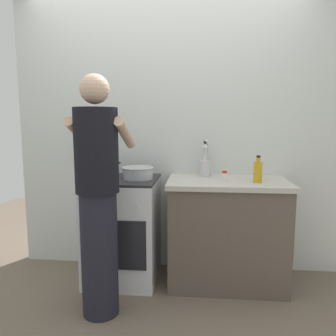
{
  "coord_description": "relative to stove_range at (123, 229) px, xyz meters",
  "views": [
    {
      "loc": [
        0.31,
        -2.62,
        1.39
      ],
      "look_at": [
        0.05,
        0.12,
        1.0
      ],
      "focal_mm": 35.71,
      "sensor_mm": 36.0,
      "label": 1
    }
  ],
  "objects": [
    {
      "name": "pot",
      "position": [
        -0.14,
        0.01,
        0.52
      ],
      "size": [
        0.25,
        0.19,
        0.14
      ],
      "color": "#38383D",
      "rests_on": "stove_range"
    },
    {
      "name": "oil_bottle",
      "position": [
        1.13,
        -0.08,
        0.54
      ],
      "size": [
        0.07,
        0.07,
        0.22
      ],
      "color": "gold",
      "rests_on": "countertop"
    },
    {
      "name": "ground",
      "position": [
        0.35,
        -0.15,
        -0.45
      ],
      "size": [
        6.0,
        6.0,
        0.0
      ],
      "primitive_type": "plane",
      "color": "#6B5B4C"
    },
    {
      "name": "utensil_crock",
      "position": [
        0.71,
        0.18,
        0.55
      ],
      "size": [
        0.1,
        0.1,
        0.33
      ],
      "color": "silver",
      "rests_on": "countertop"
    },
    {
      "name": "person",
      "position": [
        -0.04,
        -0.55,
        0.41
      ],
      "size": [
        0.41,
        0.5,
        1.7
      ],
      "color": "black",
      "rests_on": "ground"
    },
    {
      "name": "spice_bottle",
      "position": [
        0.87,
        -0.05,
        0.49
      ],
      "size": [
        0.04,
        0.04,
        0.09
      ],
      "color": "silver",
      "rests_on": "countertop"
    },
    {
      "name": "countertop",
      "position": [
        0.9,
        0.0,
        0.0
      ],
      "size": [
        1.0,
        0.6,
        0.9
      ],
      "color": "brown",
      "rests_on": "ground"
    },
    {
      "name": "back_wall",
      "position": [
        0.55,
        0.35,
        0.8
      ],
      "size": [
        3.2,
        0.1,
        2.5
      ],
      "color": "silver",
      "rests_on": "ground"
    },
    {
      "name": "stove_range",
      "position": [
        0.0,
        0.0,
        0.0
      ],
      "size": [
        0.6,
        0.62,
        0.9
      ],
      "color": "silver",
      "rests_on": "ground"
    },
    {
      "name": "mixing_bowl",
      "position": [
        0.14,
        -0.0,
        0.51
      ],
      "size": [
        0.27,
        0.27,
        0.1
      ],
      "color": "#B7B7BC",
      "rests_on": "stove_range"
    }
  ]
}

